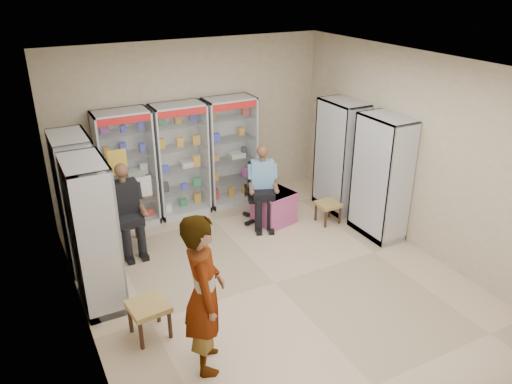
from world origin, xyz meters
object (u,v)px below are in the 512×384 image
cabinet_right_far (340,157)px  woven_stool_b (150,319)px  cabinet_right_near (381,178)px  wooden_chair (126,219)px  cabinet_back_right (230,152)px  pink_trunk (274,207)px  seated_shopkeeper (262,187)px  woven_stool_a (328,212)px  cabinet_left_far (78,202)px  cabinet_back_left (127,170)px  office_chair (261,193)px  cabinet_back_mid (181,160)px  cabinet_left_near (94,235)px  standing_man (204,294)px

cabinet_right_far → woven_stool_b: bearing=114.3°
cabinet_right_near → wooden_chair: 4.10m
cabinet_back_right → cabinet_right_near: 2.76m
cabinet_back_right → pink_trunk: (0.31, -1.10, -0.72)m
seated_shopkeeper → woven_stool_a: 1.24m
cabinet_back_right → cabinet_left_far: 2.98m
cabinet_right_near → wooden_chair: cabinet_right_near is taller
cabinet_back_left → seated_shopkeeper: bearing=-25.8°
seated_shopkeeper → woven_stool_a: bearing=-7.5°
cabinet_left_far → cabinet_right_near: bearing=73.7°
office_chair → cabinet_back_right: bearing=120.0°
cabinet_right_near → woven_stool_b: cabinet_right_near is taller
cabinet_back_mid → cabinet_left_near: bearing=-132.8°
cabinet_back_mid → cabinet_left_far: (-1.88, -0.93, 0.00)m
standing_man → wooden_chair: bearing=19.9°
cabinet_back_right → wooden_chair: (-2.15, -0.73, -0.53)m
cabinet_left_near → woven_stool_a: (3.96, 0.49, -0.81)m
cabinet_back_left → pink_trunk: size_ratio=3.38×
cabinet_back_mid → office_chair: bearing=-40.7°
cabinet_back_mid → standing_man: (-1.09, -3.73, -0.07)m
cabinet_right_near → wooden_chair: bearing=68.4°
cabinet_back_right → cabinet_right_far: bearing=-34.7°
cabinet_right_far → cabinet_right_near: size_ratio=1.00×
cabinet_right_near → cabinet_left_near: size_ratio=1.00×
cabinet_back_left → cabinet_left_far: same height
cabinet_back_left → seated_shopkeeper: (2.04, -0.98, -0.34)m
cabinet_right_far → woven_stool_b: (-4.09, -1.85, -0.78)m
cabinet_left_near → standing_man: (0.79, -1.70, -0.07)m
cabinet_back_left → woven_stool_b: (-0.56, -2.98, -0.78)m
woven_stool_b → pink_trunk: bearing=34.2°
seated_shopkeeper → woven_stool_b: (-2.60, -1.99, -0.43)m
cabinet_left_far → woven_stool_b: bearing=10.2°
standing_man → woven_stool_b: bearing=47.0°
cabinet_left_near → cabinet_back_mid: bearing=137.2°
cabinet_right_far → standing_man: 4.50m
cabinet_back_mid → woven_stool_a: size_ratio=5.40×
cabinet_back_right → cabinet_left_far: (-2.83, -0.93, 0.00)m
cabinet_left_far → wooden_chair: 0.89m
cabinet_right_far → standing_man: (-3.67, -2.60, -0.07)m
woven_stool_a → cabinet_back_mid: bearing=143.5°
cabinet_right_far → woven_stool_a: (-0.50, -0.41, -0.81)m
cabinet_back_left → woven_stool_a: bearing=-26.9°
seated_shopkeeper → woven_stool_b: size_ratio=2.94×
cabinet_right_near → seated_shopkeeper: cabinet_right_near is taller
office_chair → woven_stool_a: (1.00, -0.61, -0.33)m
cabinet_right_far → woven_stool_a: size_ratio=5.40×
wooden_chair → cabinet_back_mid: bearing=31.3°
cabinet_right_far → standing_man: bearing=125.4°
cabinet_back_mid → cabinet_back_right: size_ratio=1.00×
seated_shopkeeper → standing_man: bearing=-106.6°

